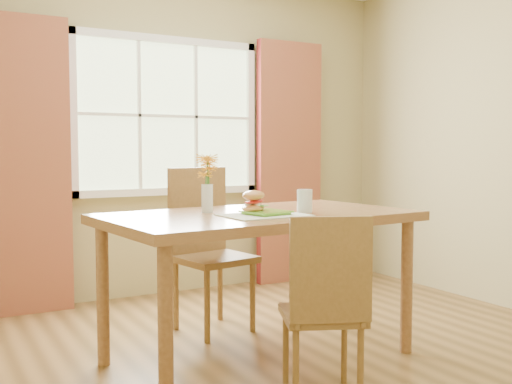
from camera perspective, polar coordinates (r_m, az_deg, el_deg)
The scene contains 12 objects.
room at distance 3.41m, azimuth 2.94°, elevation 6.25°, with size 4.24×3.84×2.74m.
window at distance 5.10m, azimuth -8.41°, elevation 7.15°, with size 1.62×0.06×1.32m.
curtain_left at distance 4.72m, azimuth -21.14°, elevation 2.33°, with size 0.65×0.08×2.20m, color maroon.
curtain_right at distance 5.53m, azimuth 3.19°, elevation 2.80°, with size 0.65×0.08×2.20m, color maroon.
dining_table at distance 3.46m, azimuth 0.33°, elevation -3.43°, with size 1.84×1.13×0.86m.
chair_near at distance 2.91m, azimuth 6.62°, elevation -10.21°, with size 0.50×0.50×0.92m.
chair_far at distance 4.10m, azimuth -4.82°, elevation -4.63°, with size 0.53×0.53×1.10m.
placemat at distance 3.27m, azimuth 0.79°, elevation -2.23°, with size 0.45×0.33×0.01m, color beige.
plate at distance 3.30m, azimuth 0.98°, elevation -2.04°, with size 0.22×0.22×0.01m, color #6AB72D.
croissant_sandwich at distance 3.30m, azimuth -0.24°, elevation -0.91°, with size 0.20×0.18×0.12m.
water_glass at distance 3.46m, azimuth 4.65°, elevation -0.90°, with size 0.09×0.09×0.13m.
flower_vase at distance 3.44m, azimuth -4.67°, elevation 1.53°, with size 0.14×0.14×0.34m.
Camera 1 is at (-1.82, -2.89, 1.22)m, focal length 42.00 mm.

